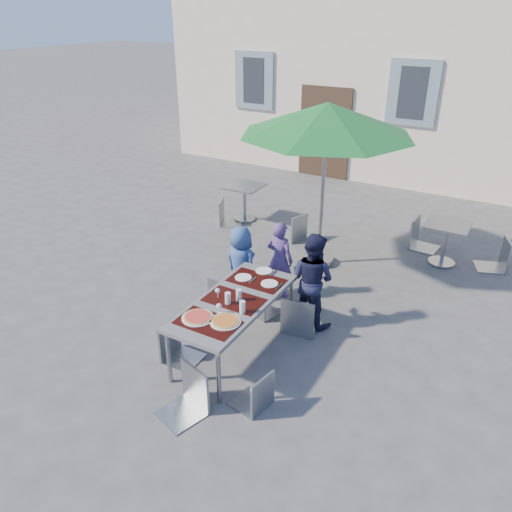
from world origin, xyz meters
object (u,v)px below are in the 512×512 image
Objects in this scene: pizza_near_left at (198,317)px; cafe_table_0 at (245,197)px; child_0 at (241,264)px; child_1 at (280,259)px; chair_0 at (225,274)px; chair_3 at (174,320)px; pizza_near_right at (225,321)px; patio_umbrella at (327,120)px; chair_5 at (186,367)px; bg_chair_l_0 at (226,198)px; chair_2 at (301,293)px; dining_table at (234,304)px; cafe_table_1 at (446,237)px; chair_1 at (261,285)px; bg_chair_r_1 at (503,236)px; bg_chair_r_0 at (296,211)px; child_2 at (312,279)px; bg_chair_l_1 at (423,216)px; chair_4 at (256,372)px.

pizza_near_left reaches higher than cafe_table_0.
child_1 is at bearing -124.62° from child_0.
chair_0 is 1.22m from chair_3.
patio_umbrella is (-0.22, 3.20, 1.62)m from pizza_near_right.
chair_5 is 1.06× the size of bg_chair_l_0.
pizza_near_right is 1.28m from chair_2.
dining_table is 2.54× the size of cafe_table_1.
chair_1 is at bearing 96.60° from chair_5.
bg_chair_r_0 is at bearing -169.69° from bg_chair_r_1.
chair_1 is at bearing 171.07° from chair_2.
chair_0 is at bearing 93.01° from chair_3.
chair_2 is at bearing 48.74° from chair_3.
cafe_table_0 is at bearing -46.48° from child_1.
bg_chair_l_0 is (-2.27, 0.66, -1.85)m from patio_umbrella.
chair_1 is 0.85× the size of chair_5.
pizza_near_right is 1.58m from child_2.
chair_3 reaches higher than cafe_table_1.
cafe_table_1 is 0.69m from bg_chair_l_1.
child_1 reaches higher than bg_chair_r_0.
chair_1 is at bearing -74.82° from bg_chair_r_0.
chair_2 is at bearing 97.39° from chair_4.
patio_umbrella is (-0.77, 3.48, 1.90)m from chair_4.
bg_chair_r_1 reaches higher than cafe_table_0.
child_2 is 1.34× the size of chair_5.
cafe_table_0 is 0.79× the size of bg_chair_l_0.
child_1 is 0.89m from chair_0.
bg_chair_r_0 reaches higher than chair_1.
chair_0 is 2.76m from patio_umbrella.
pizza_near_right is 0.27× the size of child_2.
child_2 is (0.71, -0.43, 0.07)m from child_1.
pizza_near_left is 1.73m from child_0.
bg_chair_l_1 is (1.42, 4.77, -0.17)m from pizza_near_left.
cafe_table_0 is at bearing 114.41° from chair_5.
chair_4 is 5.00m from bg_chair_l_1.
cafe_table_1 is at bearing 64.81° from dining_table.
chair_3 reaches higher than bg_chair_l_0.
child_1 is at bearing 96.03° from dining_table.
bg_chair_l_1 reaches higher than pizza_near_right.
chair_2 is 3.88m from bg_chair_l_0.
bg_chair_r_1 is at bearing -123.91° from child_0.
bg_chair_r_1 is (4.71, 0.26, 0.09)m from cafe_table_0.
chair_3 is (-0.55, -0.47, -0.15)m from dining_table.
child_1 is at bearing 58.91° from chair_0.
bg_chair_r_1 reaches higher than chair_4.
bg_chair_l_0 is (-1.76, 3.88, -0.00)m from chair_3.
chair_0 is 1.00× the size of chair_5.
chair_2 is 1.07× the size of bg_chair_r_0.
chair_4 is at bearing -26.70° from pizza_near_right.
cafe_table_0 is at bearing 119.22° from dining_table.
bg_chair_l_0 is at bearing 137.15° from chair_2.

